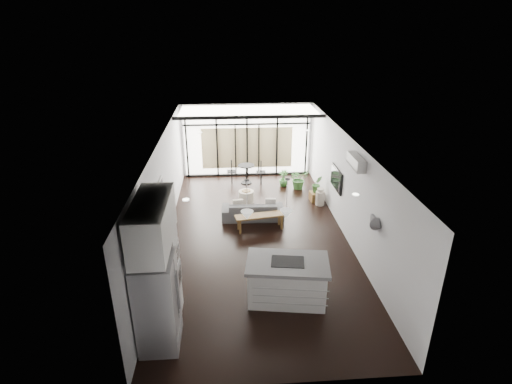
{
  "coord_description": "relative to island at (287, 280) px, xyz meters",
  "views": [
    {
      "loc": [
        -0.75,
        -9.85,
        5.65
      ],
      "look_at": [
        0.0,
        0.3,
        1.25
      ],
      "focal_mm": 28.0,
      "sensor_mm": 36.0,
      "label": 1
    }
  ],
  "objects": [
    {
      "name": "upper_cabinets",
      "position": [
        -2.56,
        -0.72,
        1.87
      ],
      "size": [
        0.62,
        1.75,
        0.86
      ],
      "primitive_type": "cube",
      "color": "silver",
      "rests_on": "wall_left"
    },
    {
      "name": "wall_back",
      "position": [
        -0.44,
        7.78,
        0.92
      ],
      "size": [
        5.0,
        0.02,
        2.8
      ],
      "primitive_type": "cube",
      "color": "silver",
      "rests_on": "ground"
    },
    {
      "name": "plant_crate",
      "position": [
        1.75,
        5.07,
        -0.03
      ],
      "size": [
        0.41,
        0.65,
        0.27
      ],
      "primitive_type": "imported",
      "rotation": [
        0.0,
        0.0,
        0.13
      ],
      "color": "#396F31",
      "rests_on": "crate"
    },
    {
      "name": "floor",
      "position": [
        -0.44,
        2.78,
        -0.48
      ],
      "size": [
        5.0,
        10.0,
        0.0
      ],
      "primitive_type": "cube",
      "color": "black",
      "rests_on": "ground"
    },
    {
      "name": "console_bench",
      "position": [
        -0.32,
        3.2,
        -0.24
      ],
      "size": [
        1.5,
        0.59,
        0.47
      ],
      "primitive_type": "cube",
      "rotation": [
        0.0,
        0.0,
        0.16
      ],
      "color": "brown",
      "rests_on": "floor"
    },
    {
      "name": "pendant_left",
      "position": [
        -0.84,
        0.13,
        1.54
      ],
      "size": [
        0.26,
        0.26,
        0.18
      ],
      "primitive_type": "cone",
      "color": "silver",
      "rests_on": "ceiling"
    },
    {
      "name": "appliance_column",
      "position": [
        -2.57,
        -0.28,
        0.74
      ],
      "size": [
        0.63,
        0.66,
        2.43
      ],
      "primitive_type": "cube",
      "color": "silver",
      "rests_on": "floor"
    },
    {
      "name": "plant_med",
      "position": [
        0.82,
        6.45,
        -0.31
      ],
      "size": [
        0.59,
        0.7,
        0.34
      ],
      "primitive_type": "imported",
      "rotation": [
        0.0,
        0.0,
        -0.47
      ],
      "color": "#396F31",
      "rests_on": "floor"
    },
    {
      "name": "plant_tall",
      "position": [
        1.34,
        6.18,
        -0.18
      ],
      "size": [
        0.87,
        0.92,
        0.59
      ],
      "primitive_type": "imported",
      "rotation": [
        0.0,
        0.0,
        0.3
      ],
      "color": "#396F31",
      "rests_on": "floor"
    },
    {
      "name": "wall_front",
      "position": [
        -0.44,
        -2.22,
        0.92
      ],
      "size": [
        5.0,
        0.02,
        2.8
      ],
      "primitive_type": "cube",
      "color": "silver",
      "rests_on": "ground"
    },
    {
      "name": "glazing",
      "position": [
        -0.44,
        7.66,
        0.92
      ],
      "size": [
        5.0,
        0.2,
        2.8
      ],
      "primitive_type": "cube",
      "color": "black",
      "rests_on": "ground"
    },
    {
      "name": "bistro_set",
      "position": [
        -0.53,
        6.84,
        -0.1
      ],
      "size": [
        1.63,
        0.86,
        0.75
      ],
      "primitive_type": "cube",
      "rotation": [
        0.0,
        0.0,
        -0.16
      ],
      "color": "black",
      "rests_on": "floor"
    },
    {
      "name": "wall_right",
      "position": [
        2.06,
        2.78,
        0.92
      ],
      "size": [
        0.02,
        10.0,
        2.8
      ],
      "primitive_type": "cube",
      "color": "silver",
      "rests_on": "ground"
    },
    {
      "name": "ac_unit",
      "position": [
        1.94,
        1.98,
        1.97
      ],
      "size": [
        0.22,
        0.9,
        0.3
      ],
      "primitive_type": "cube",
      "color": "silver",
      "rests_on": "wall_right"
    },
    {
      "name": "tv",
      "position": [
        2.02,
        3.78,
        0.82
      ],
      "size": [
        0.05,
        1.1,
        0.65
      ],
      "primitive_type": "cube",
      "color": "black",
      "rests_on": "wall_right"
    },
    {
      "name": "pouf",
      "position": [
        -0.62,
        5.12,
        -0.27
      ],
      "size": [
        0.63,
        0.63,
        0.41
      ],
      "primitive_type": "cylinder",
      "rotation": [
        0.0,
        0.0,
        -0.27
      ],
      "color": "beige",
      "rests_on": "floor"
    },
    {
      "name": "wall_left",
      "position": [
        -2.94,
        2.78,
        0.92
      ],
      "size": [
        0.02,
        10.0,
        2.8
      ],
      "primitive_type": "cube",
      "color": "silver",
      "rests_on": "ground"
    },
    {
      "name": "crate",
      "position": [
        1.75,
        5.07,
        -0.32
      ],
      "size": [
        0.45,
        0.45,
        0.31
      ],
      "primitive_type": "cube",
      "rotation": [
        0.0,
        0.0,
        0.09
      ],
      "color": "brown",
      "rests_on": "floor"
    },
    {
      "name": "sofa",
      "position": [
        -0.48,
        3.93,
        -0.11
      ],
      "size": [
        1.91,
        0.61,
        0.74
      ],
      "primitive_type": "imported",
      "rotation": [
        0.0,
        0.0,
        3.11
      ],
      "color": "#525355",
      "rests_on": "floor"
    },
    {
      "name": "island",
      "position": [
        0.0,
        0.0,
        0.0
      ],
      "size": [
        1.88,
        1.28,
        0.95
      ],
      "primitive_type": "cube",
      "rotation": [
        0.0,
        0.0,
        -0.15
      ],
      "color": "silver",
      "rests_on": "floor"
    },
    {
      "name": "neighbour_building",
      "position": [
        -0.44,
        7.73,
        0.62
      ],
      "size": [
        3.5,
        0.02,
        1.6
      ],
      "primitive_type": "cube",
      "color": "beige",
      "rests_on": "ground"
    },
    {
      "name": "milk_can",
      "position": [
        1.81,
        4.74,
        -0.18
      ],
      "size": [
        0.31,
        0.31,
        0.59
      ],
      "primitive_type": "cylinder",
      "rotation": [
        0.0,
        0.0,
        -0.02
      ],
      "color": "beige",
      "rests_on": "floor"
    },
    {
      "name": "cooktop",
      "position": [
        0.0,
        0.0,
        0.48
      ],
      "size": [
        0.75,
        0.56,
        0.01
      ],
      "primitive_type": "cube",
      "rotation": [
        0.0,
        0.0,
        -0.15
      ],
      "color": "black",
      "rests_on": "island"
    },
    {
      "name": "framed_art",
      "position": [
        -2.91,
        2.28,
        1.07
      ],
      "size": [
        0.04,
        0.7,
        0.9
      ],
      "primitive_type": "cube",
      "color": "black",
      "rests_on": "wall_left"
    },
    {
      "name": "pendant_right",
      "position": [
        -0.04,
        0.13,
        1.54
      ],
      "size": [
        0.26,
        0.26,
        0.18
      ],
      "primitive_type": "cone",
      "color": "silver",
      "rests_on": "ceiling"
    },
    {
      "name": "ceiling",
      "position": [
        -0.44,
        2.78,
        2.32
      ],
      "size": [
        5.0,
        10.0,
        0.0
      ],
      "primitive_type": "cube",
      "color": "silver",
      "rests_on": "ground"
    },
    {
      "name": "fridge",
      "position": [
        -2.55,
        -1.11,
        0.44
      ],
      "size": [
        0.71,
        0.89,
        1.84
      ],
      "primitive_type": "cube",
      "color": "#A2A1A7",
      "rests_on": "floor"
    },
    {
      "name": "skylight",
      "position": [
        -0.44,
        6.78,
        2.29
      ],
      "size": [
        4.7,
        1.9,
        0.06
      ],
      "primitive_type": "cube",
      "color": "silver",
      "rests_on": "ceiling"
    }
  ]
}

